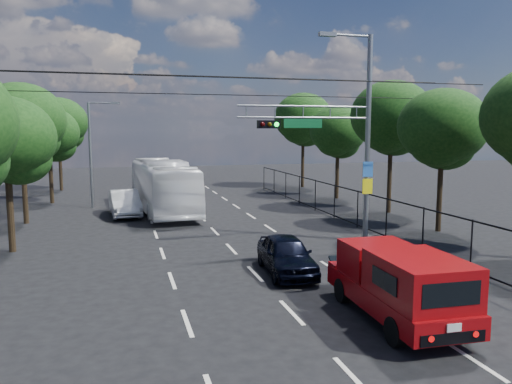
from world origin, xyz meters
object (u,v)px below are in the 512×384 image
object	(u,v)px
signal_mast	(344,129)
red_pickup	(398,282)
navy_hatchback	(286,255)
white_van	(125,203)
white_bus	(163,186)

from	to	relation	value
signal_mast	red_pickup	distance (m)	10.53
red_pickup	navy_hatchback	xyz separation A→B (m)	(-1.48, 5.12, -0.39)
red_pickup	white_van	size ratio (longest dim) A/B	1.17
red_pickup	navy_hatchback	size ratio (longest dim) A/B	1.36
navy_hatchback	white_bus	bearing A→B (deg)	105.57
white_bus	white_van	xyz separation A→B (m)	(-2.41, -1.17, -0.88)
signal_mast	navy_hatchback	distance (m)	7.44
white_bus	navy_hatchback	bearing A→B (deg)	-82.55
red_pickup	white_bus	world-z (taller)	white_bus
signal_mast	navy_hatchback	size ratio (longest dim) A/B	2.34
navy_hatchback	white_van	bearing A→B (deg)	115.28
navy_hatchback	red_pickup	bearing A→B (deg)	-69.72
signal_mast	white_bus	world-z (taller)	signal_mast
signal_mast	red_pickup	size ratio (longest dim) A/B	1.73
signal_mast	red_pickup	world-z (taller)	signal_mast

